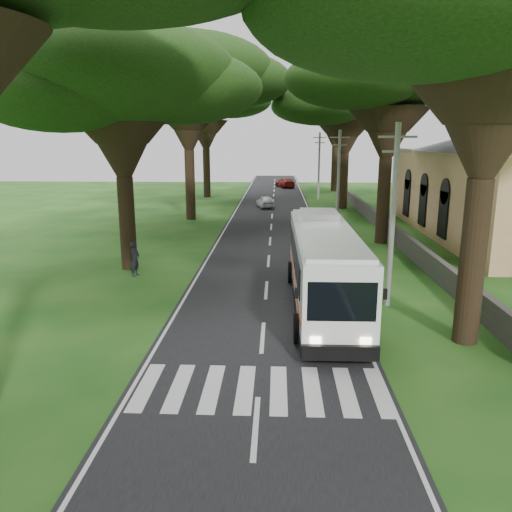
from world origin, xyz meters
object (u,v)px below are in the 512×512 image
Objects in this scene: pole_mid at (338,178)px; coach_bus at (324,265)px; distant_car_a at (265,202)px; pedestrian at (135,259)px; pole_far at (319,165)px; pole_near at (393,213)px; distant_car_c at (285,183)px.

pole_mid reaches higher than coach_bus.
pole_mid is 14.01m from distant_car_a.
distant_car_a is 1.98× the size of pedestrian.
pole_near is at bearing -90.00° from pole_far.
pole_near is 20.00m from pole_mid.
pole_near is 3.72m from coach_bus.
pole_near reaches higher than distant_car_c.
distant_car_c is (-3.86, 34.81, -3.44)m from pole_mid.
pedestrian is (-12.70, -35.61, -3.23)m from pole_far.
coach_bus is 32.50m from distant_car_a.
distant_car_a is (-6.30, 32.01, -3.51)m from pole_near.
distant_car_c is (-3.86, 54.81, -3.44)m from pole_near.
pole_mid is 20.00m from pole_far.
pole_far is 1.64× the size of distant_car_c.
distant_car_a is (-3.36, 32.30, -1.25)m from coach_bus.
pole_mid is at bearing 81.39° from coach_bus.
pole_mid is 20.62m from coach_bus.
pole_near is 2.12× the size of distant_car_a.
coach_bus reaches higher than distant_car_a.
distant_car_c is 2.56× the size of pedestrian.
pedestrian is at bearing 63.69° from distant_car_a.
pole_near is 40.00m from pole_far.
pole_mid is 4.19× the size of pedestrian.
pole_near is at bearing -90.00° from pole_mid.
pole_near is at bearing 5.23° from coach_bus.
pole_near is 1.00× the size of pole_mid.
pole_far is at bearing 85.46° from coach_bus.
distant_car_c is (2.44, 22.80, 0.07)m from distant_car_a.
pole_far is 15.69m from distant_car_c.
pole_near reaches higher than pedestrian.
distant_car_a is at bearing 67.07° from distant_car_c.
pole_mid is 0.66× the size of coach_bus.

